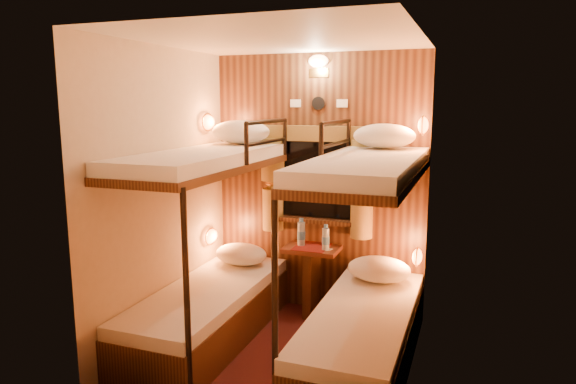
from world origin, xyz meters
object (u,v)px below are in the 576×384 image
at_px(table, 312,271).
at_px(bottle_right, 326,239).
at_px(bottle_left, 301,234).
at_px(bunk_left, 208,275).
at_px(bunk_right, 364,295).

height_order(table, bottle_right, bottle_right).
relative_size(table, bottle_left, 2.53).
distance_m(table, bottle_left, 0.36).
xyz_separation_m(bunk_left, bottle_right, (0.79, 0.73, 0.19)).
xyz_separation_m(bunk_left, table, (0.65, 0.78, -0.14)).
distance_m(table, bottle_right, 0.37).
bearing_deg(bunk_left, table, 50.33).
relative_size(bunk_left, bunk_right, 1.00).
height_order(bunk_left, bottle_left, bunk_left).
height_order(bunk_right, bottle_left, bunk_right).
bearing_deg(bottle_right, bunk_left, -137.59).
distance_m(bunk_left, bunk_right, 1.30).
bearing_deg(bunk_right, bottle_left, 133.59).
bearing_deg(bunk_left, bunk_right, 0.00).
xyz_separation_m(bunk_left, bottle_left, (0.54, 0.79, 0.20)).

